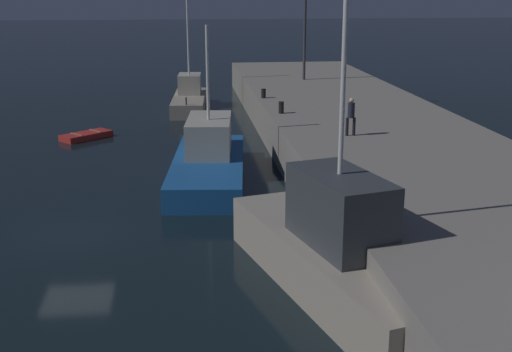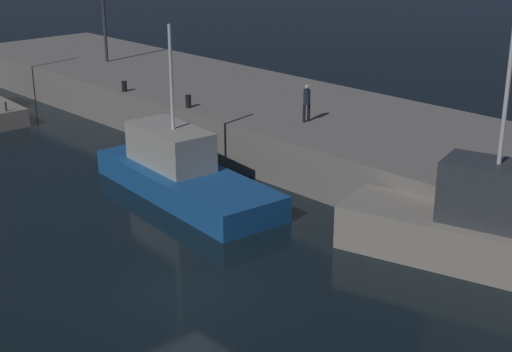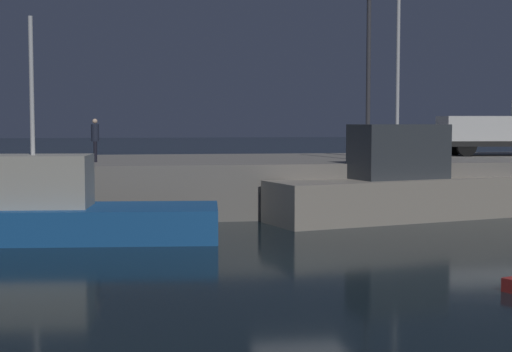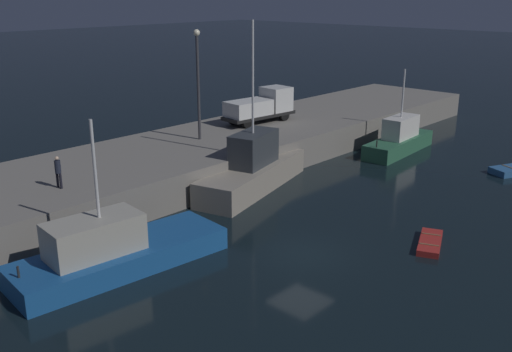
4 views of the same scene
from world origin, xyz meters
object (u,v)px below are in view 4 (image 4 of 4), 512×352
(fishing_boat_white, at_px, (399,140))
(rowboat_white_mid, at_px, (430,243))
(fishing_trawler_red, at_px, (253,170))
(lamp_post_east, at_px, (198,76))
(dockworker, at_px, (58,170))
(utility_truck, at_px, (261,106))
(fishing_boat_blue, at_px, (113,251))

(fishing_boat_white, height_order, rowboat_white_mid, fishing_boat_white)
(fishing_trawler_red, distance_m, fishing_boat_white, 14.16)
(fishing_boat_white, relative_size, rowboat_white_mid, 2.54)
(lamp_post_east, height_order, dockworker, lamp_post_east)
(utility_truck, bearing_deg, rowboat_white_mid, -113.23)
(fishing_boat_white, distance_m, lamp_post_east, 16.48)
(fishing_trawler_red, relative_size, fishing_boat_blue, 1.03)
(fishing_boat_blue, relative_size, fishing_boat_white, 1.25)
(fishing_trawler_red, xyz_separation_m, fishing_boat_white, (13.95, -2.39, -0.21))
(dockworker, bearing_deg, fishing_boat_blue, -99.90)
(fishing_boat_white, bearing_deg, fishing_trawler_red, 170.26)
(fishing_boat_white, relative_size, dockworker, 4.68)
(fishing_boat_blue, height_order, lamp_post_east, lamp_post_east)
(utility_truck, bearing_deg, fishing_boat_white, -53.58)
(fishing_boat_blue, relative_size, utility_truck, 1.61)
(fishing_boat_blue, xyz_separation_m, fishing_boat_white, (26.34, 0.72, 0.08))
(fishing_boat_blue, xyz_separation_m, rowboat_white_mid, (12.04, -9.19, -0.77))
(fishing_trawler_red, height_order, lamp_post_east, fishing_trawler_red)
(lamp_post_east, xyz_separation_m, dockworker, (-11.93, -2.37, -3.39))
(utility_truck, relative_size, dockworker, 3.64)
(fishing_boat_blue, distance_m, fishing_boat_white, 26.35)
(fishing_boat_white, height_order, lamp_post_east, lamp_post_east)
(fishing_boat_white, distance_m, utility_truck, 10.96)
(rowboat_white_mid, distance_m, utility_truck, 20.40)
(utility_truck, bearing_deg, fishing_boat_blue, -154.98)
(fishing_boat_white, bearing_deg, rowboat_white_mid, -145.30)
(fishing_boat_white, relative_size, lamp_post_east, 1.08)
(lamp_post_east, bearing_deg, utility_truck, 4.69)
(lamp_post_east, xyz_separation_m, utility_truck, (6.94, 0.57, -3.10))
(rowboat_white_mid, distance_m, lamp_post_east, 19.06)
(rowboat_white_mid, height_order, utility_truck, utility_truck)
(fishing_trawler_red, distance_m, lamp_post_east, 7.75)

